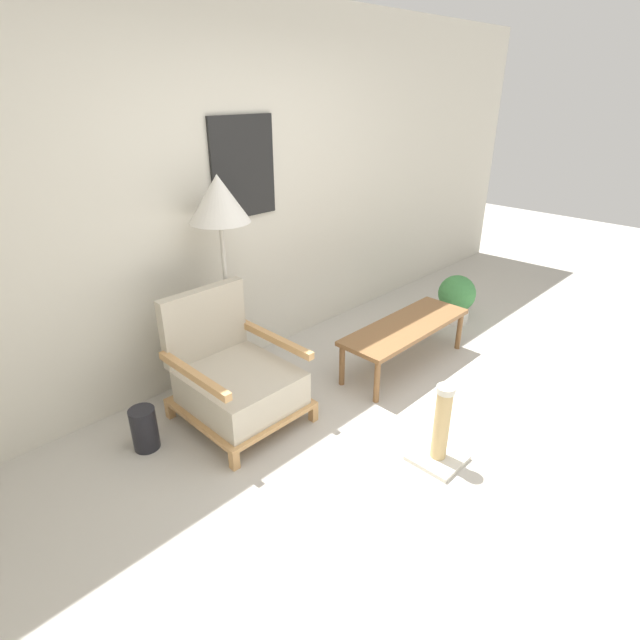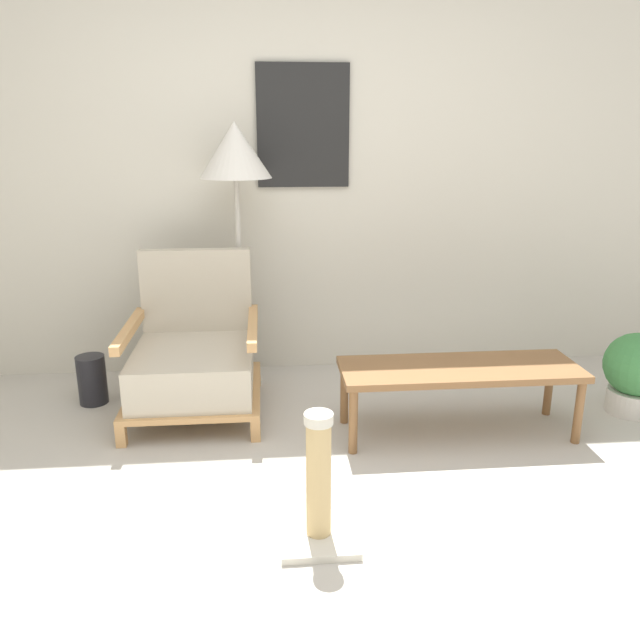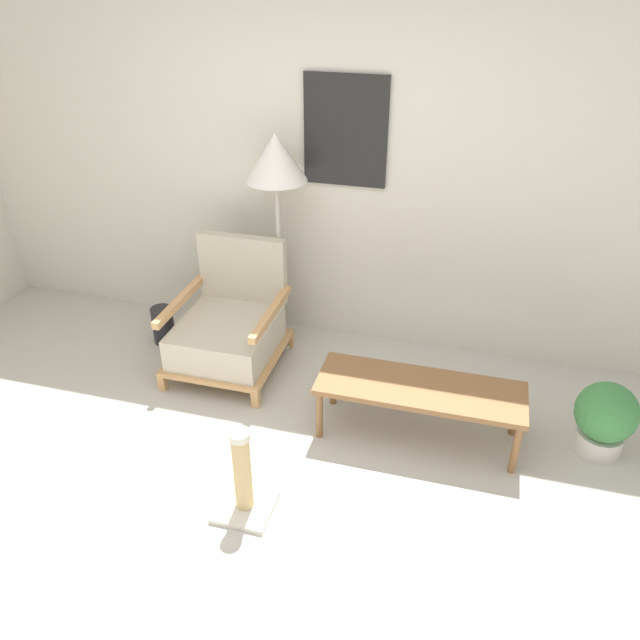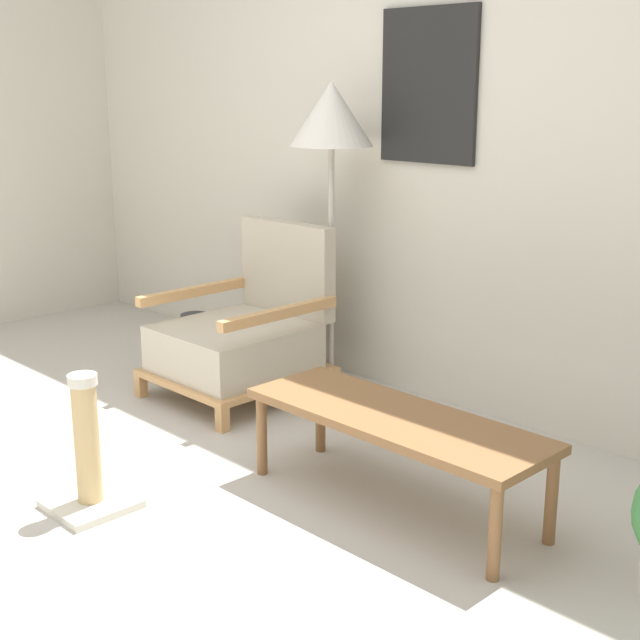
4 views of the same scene
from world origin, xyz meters
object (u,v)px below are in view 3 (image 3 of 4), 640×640
at_px(armchair, 229,327).
at_px(scratching_post, 243,483).
at_px(potted_plant, 605,417).
at_px(vase, 163,325).
at_px(floor_lamp, 276,165).
at_px(coffee_table, 420,392).

height_order(armchair, scratching_post, armchair).
bearing_deg(armchair, potted_plant, -6.11).
bearing_deg(vase, floor_lamp, 15.36).
relative_size(floor_lamp, vase, 5.51).
xyz_separation_m(potted_plant, scratching_post, (-1.86, -0.99, -0.06)).
xyz_separation_m(armchair, potted_plant, (2.44, -0.26, -0.07)).
height_order(coffee_table, scratching_post, scratching_post).
height_order(floor_lamp, scratching_post, floor_lamp).
bearing_deg(armchair, scratching_post, -64.91).
relative_size(armchair, coffee_table, 0.71).
bearing_deg(vase, coffee_table, -15.66).
bearing_deg(potted_plant, scratching_post, -152.01).
bearing_deg(coffee_table, vase, 164.34).
xyz_separation_m(vase, potted_plant, (3.05, -0.40, 0.10)).
bearing_deg(potted_plant, coffee_table, -171.73).
relative_size(coffee_table, scratching_post, 2.30).
relative_size(vase, potted_plant, 0.62).
bearing_deg(scratching_post, vase, 130.60).
bearing_deg(floor_lamp, coffee_table, -35.13).
relative_size(coffee_table, potted_plant, 2.65).
distance_m(vase, scratching_post, 1.83).
bearing_deg(scratching_post, armchair, 115.09).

